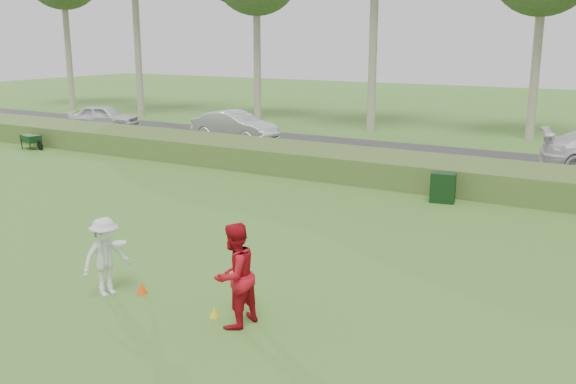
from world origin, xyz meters
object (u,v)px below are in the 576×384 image
Objects in this scene: player_white at (106,257)px; player_red at (234,275)px; cone_orange at (142,288)px; car_left at (104,117)px; car_mid at (235,126)px; utility_cabinet at (443,188)px; cone_yellow at (214,312)px.

player_white is 3.02m from player_red.
cone_orange is at bearing -44.60° from player_white.
car_left is (-17.80, 16.99, -0.08)m from player_white.
car_mid is at bearing 40.14° from player_white.
car_mid is (-9.46, 16.64, 0.67)m from cone_orange.
utility_cabinet is at bearing -5.62° from player_white.
utility_cabinet is (3.49, 10.64, -0.33)m from player_white.
car_mid is at bearing -138.06° from player_red.
car_mid is at bearing -112.05° from car_left.
utility_cabinet is 22.22m from car_left.
cone_yellow is 0.05× the size of car_left.
player_red is at bearing -8.94° from cone_yellow.
utility_cabinet is (0.48, 10.51, -0.48)m from player_red.
car_left is 0.86× the size of car_mid.
cone_yellow is at bearing -4.33° from cone_orange.
player_white reaches higher than car_left.
player_red is 26.78m from car_left.
utility_cabinet is at bearing -128.73° from car_left.
car_mid is (-8.89, 17.00, -0.00)m from player_white.
player_red is 20.65m from car_mid.
cone_orange is 1.22× the size of cone_yellow.
cone_yellow is (-0.53, 0.08, -0.84)m from player_red.
player_white is at bearing -148.03° from car_mid.
car_left is at bearing 58.87° from player_white.
player_white is at bearing -147.13° from cone_orange.
utility_cabinet is at bearing -112.82° from car_mid.
cone_yellow is 0.22× the size of utility_cabinet.
player_white is at bearing -117.92° from utility_cabinet.
player_red reaches higher than car_left.
utility_cabinet is 13.92m from car_mid.
cone_orange is at bearing -88.61° from player_red.
player_red is at bearing -102.36° from utility_cabinet.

